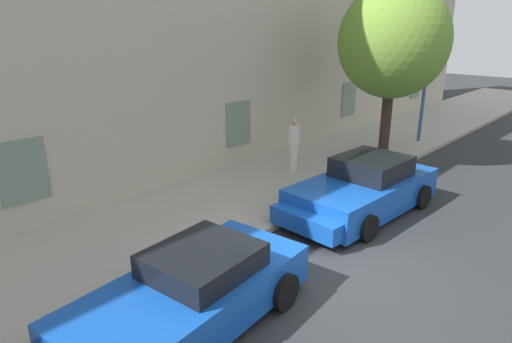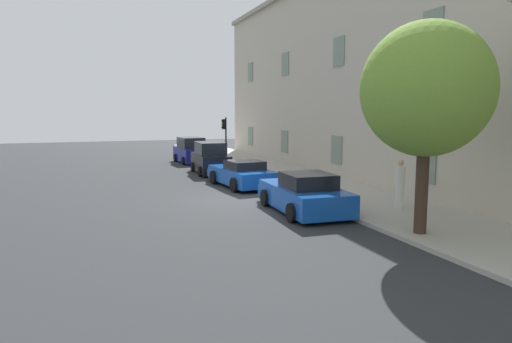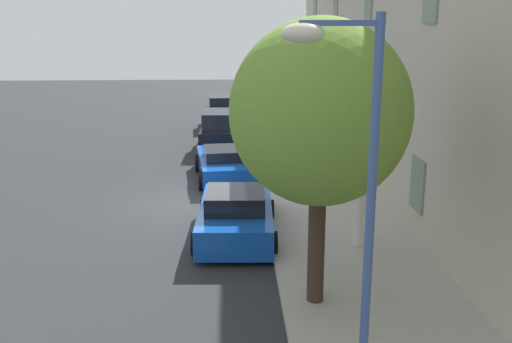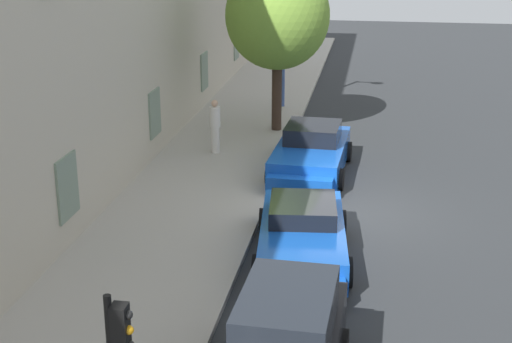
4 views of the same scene
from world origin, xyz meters
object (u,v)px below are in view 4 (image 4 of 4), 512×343
object	(u,v)px
sportscar_red_lead	(302,238)
tree_near_kerb	(277,16)
sportscar_yellow_flank	(310,155)
street_lamp	(294,4)
pedestrian_admiring	(215,126)

from	to	relation	value
sportscar_red_lead	tree_near_kerb	xyz separation A→B (m)	(10.65, 2.06, 3.68)
sportscar_yellow_flank	street_lamp	distance (m)	8.97
sportscar_yellow_flank	street_lamp	bearing A→B (deg)	10.45
sportscar_yellow_flank	pedestrian_admiring	size ratio (longest dim) A/B	2.77
sportscar_red_lead	pedestrian_admiring	xyz separation A→B (m)	(7.52, 3.68, 0.47)
sportscar_red_lead	pedestrian_admiring	distance (m)	8.38
sportscar_yellow_flank	pedestrian_admiring	xyz separation A→B (m)	(1.33, 3.28, 0.43)
sportscar_red_lead	pedestrian_admiring	size ratio (longest dim) A/B	2.75
sportscar_yellow_flank	pedestrian_admiring	distance (m)	3.57
sportscar_yellow_flank	pedestrian_admiring	bearing A→B (deg)	67.99
sportscar_red_lead	street_lamp	xyz separation A→B (m)	(14.23, 1.88, 3.72)
sportscar_yellow_flank	street_lamp	xyz separation A→B (m)	(8.04, 1.48, 3.68)
sportscar_yellow_flank	street_lamp	size ratio (longest dim) A/B	0.81
sportscar_red_lead	sportscar_yellow_flank	world-z (taller)	sportscar_yellow_flank
tree_near_kerb	pedestrian_admiring	bearing A→B (deg)	152.68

